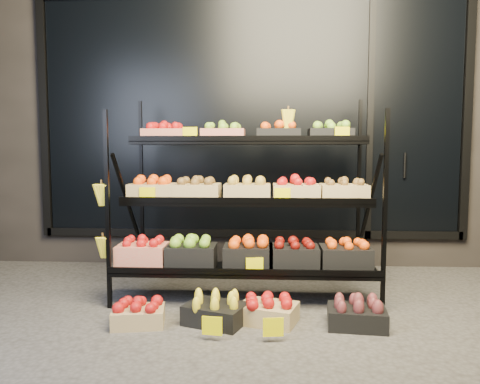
# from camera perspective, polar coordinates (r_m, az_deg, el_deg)

# --- Properties ---
(ground) EXTENTS (24.00, 24.00, 0.00)m
(ground) POSITION_cam_1_polar(r_m,az_deg,el_deg) (3.46, 0.33, -15.22)
(ground) COLOR #514F4C
(ground) RESTS_ON ground
(building) EXTENTS (6.00, 2.08, 3.50)m
(building) POSITION_cam_1_polar(r_m,az_deg,el_deg) (5.85, 1.63, 10.49)
(building) COLOR #2D2826
(building) RESTS_ON ground
(display_rack) EXTENTS (2.18, 1.02, 1.67)m
(display_rack) POSITION_cam_1_polar(r_m,az_deg,el_deg) (3.86, 0.59, -1.04)
(display_rack) COLOR black
(display_rack) RESTS_ON ground
(tag_floor_a) EXTENTS (0.13, 0.01, 0.12)m
(tag_floor_a) POSITION_cam_1_polar(r_m,az_deg,el_deg) (3.08, -3.42, -16.67)
(tag_floor_a) COLOR #E9DF00
(tag_floor_a) RESTS_ON ground
(tag_floor_b) EXTENTS (0.13, 0.01, 0.12)m
(tag_floor_b) POSITION_cam_1_polar(r_m,az_deg,el_deg) (3.06, 4.07, -16.81)
(tag_floor_b) COLOR #E9DF00
(tag_floor_b) RESTS_ON ground
(floor_crate_left) EXTENTS (0.39, 0.31, 0.18)m
(floor_crate_left) POSITION_cam_1_polar(r_m,az_deg,el_deg) (3.39, -12.27, -14.21)
(floor_crate_left) COLOR tan
(floor_crate_left) RESTS_ON ground
(floor_crate_midleft) EXTENTS (0.48, 0.42, 0.20)m
(floor_crate_midleft) POSITION_cam_1_polar(r_m,az_deg,el_deg) (3.35, -2.98, -14.18)
(floor_crate_midleft) COLOR black
(floor_crate_midleft) RESTS_ON ground
(floor_crate_midright) EXTENTS (0.45, 0.39, 0.20)m
(floor_crate_midright) POSITION_cam_1_polar(r_m,az_deg,el_deg) (3.37, 3.47, -14.11)
(floor_crate_midright) COLOR tan
(floor_crate_midright) RESTS_ON ground
(floor_crate_right) EXTENTS (0.42, 0.32, 0.20)m
(floor_crate_right) POSITION_cam_1_polar(r_m,az_deg,el_deg) (3.38, 14.05, -14.19)
(floor_crate_right) COLOR black
(floor_crate_right) RESTS_ON ground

